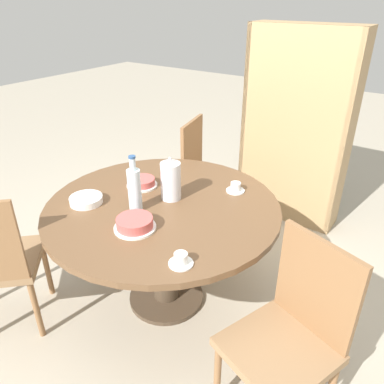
{
  "coord_description": "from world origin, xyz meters",
  "views": [
    {
      "loc": [
        1.21,
        -1.44,
        1.8
      ],
      "look_at": [
        0.0,
        0.3,
        0.67
      ],
      "focal_mm": 35.0,
      "sensor_mm": 36.0,
      "label": 1
    }
  ],
  "objects_px": {
    "chair_a": "(207,174)",
    "cup_a": "(181,260)",
    "bookshelf": "(294,133)",
    "cup_b": "(236,188)",
    "chair_c": "(290,334)",
    "cake_second": "(142,183)",
    "water_bottle": "(135,189)",
    "coffee_pot": "(171,180)",
    "cake_main": "(135,224)"
  },
  "relations": [
    {
      "from": "bookshelf",
      "to": "chair_a",
      "type": "bearing_deg",
      "value": 49.35
    },
    {
      "from": "chair_a",
      "to": "bookshelf",
      "type": "relative_size",
      "value": 0.58
    },
    {
      "from": "cup_a",
      "to": "chair_a",
      "type": "bearing_deg",
      "value": 117.99
    },
    {
      "from": "chair_c",
      "to": "cup_b",
      "type": "bearing_deg",
      "value": 154.84
    },
    {
      "from": "chair_c",
      "to": "cake_second",
      "type": "relative_size",
      "value": 4.8
    },
    {
      "from": "bookshelf",
      "to": "cake_second",
      "type": "bearing_deg",
      "value": 71.02
    },
    {
      "from": "coffee_pot",
      "to": "cup_a",
      "type": "distance_m",
      "value": 0.63
    },
    {
      "from": "chair_c",
      "to": "water_bottle",
      "type": "height_order",
      "value": "water_bottle"
    },
    {
      "from": "cake_main",
      "to": "cup_a",
      "type": "xyz_separation_m",
      "value": [
        0.37,
        -0.1,
        -0.01
      ]
    },
    {
      "from": "chair_a",
      "to": "cake_main",
      "type": "relative_size",
      "value": 4.23
    },
    {
      "from": "bookshelf",
      "to": "cup_a",
      "type": "height_order",
      "value": "bookshelf"
    },
    {
      "from": "bookshelf",
      "to": "cup_a",
      "type": "bearing_deg",
      "value": 95.87
    },
    {
      "from": "chair_c",
      "to": "water_bottle",
      "type": "xyz_separation_m",
      "value": [
        -0.99,
        0.13,
        0.36
      ]
    },
    {
      "from": "chair_c",
      "to": "cake_main",
      "type": "bearing_deg",
      "value": -158.8
    },
    {
      "from": "bookshelf",
      "to": "water_bottle",
      "type": "relative_size",
      "value": 4.92
    },
    {
      "from": "bookshelf",
      "to": "coffee_pot",
      "type": "xyz_separation_m",
      "value": [
        -0.22,
        -1.38,
        0.06
      ]
    },
    {
      "from": "bookshelf",
      "to": "cup_b",
      "type": "relative_size",
      "value": 14.09
    },
    {
      "from": "coffee_pot",
      "to": "cake_second",
      "type": "bearing_deg",
      "value": 175.79
    },
    {
      "from": "cup_b",
      "to": "chair_c",
      "type": "bearing_deg",
      "value": -45.2
    },
    {
      "from": "coffee_pot",
      "to": "cup_b",
      "type": "bearing_deg",
      "value": 47.24
    },
    {
      "from": "coffee_pot",
      "to": "cup_b",
      "type": "height_order",
      "value": "coffee_pot"
    },
    {
      "from": "bookshelf",
      "to": "water_bottle",
      "type": "xyz_separation_m",
      "value": [
        -0.3,
        -1.6,
        0.08
      ]
    },
    {
      "from": "cake_second",
      "to": "bookshelf",
      "type": "bearing_deg",
      "value": 71.02
    },
    {
      "from": "chair_a",
      "to": "cake_second",
      "type": "height_order",
      "value": "chair_a"
    },
    {
      "from": "coffee_pot",
      "to": "cake_main",
      "type": "distance_m",
      "value": 0.38
    },
    {
      "from": "cake_second",
      "to": "cup_b",
      "type": "relative_size",
      "value": 1.69
    },
    {
      "from": "coffee_pot",
      "to": "water_bottle",
      "type": "xyz_separation_m",
      "value": [
        -0.08,
        -0.22,
        0.01
      ]
    },
    {
      "from": "chair_a",
      "to": "water_bottle",
      "type": "xyz_separation_m",
      "value": [
        0.19,
        -1.03,
        0.36
      ]
    },
    {
      "from": "cup_b",
      "to": "coffee_pot",
      "type": "bearing_deg",
      "value": -132.76
    },
    {
      "from": "chair_c",
      "to": "cake_second",
      "type": "bearing_deg",
      "value": -177.58
    },
    {
      "from": "chair_a",
      "to": "cup_a",
      "type": "relative_size",
      "value": 8.11
    },
    {
      "from": "chair_a",
      "to": "water_bottle",
      "type": "bearing_deg",
      "value": 177.56
    },
    {
      "from": "bookshelf",
      "to": "coffee_pot",
      "type": "distance_m",
      "value": 1.4
    },
    {
      "from": "cake_second",
      "to": "chair_c",
      "type": "bearing_deg",
      "value": -17.62
    },
    {
      "from": "cake_second",
      "to": "cup_b",
      "type": "distance_m",
      "value": 0.59
    },
    {
      "from": "cup_a",
      "to": "cake_main",
      "type": "bearing_deg",
      "value": 165.16
    },
    {
      "from": "chair_a",
      "to": "cake_second",
      "type": "distance_m",
      "value": 0.83
    },
    {
      "from": "chair_c",
      "to": "cake_second",
      "type": "distance_m",
      "value": 1.24
    },
    {
      "from": "chair_c",
      "to": "bookshelf",
      "type": "relative_size",
      "value": 0.58
    },
    {
      "from": "bookshelf",
      "to": "cup_b",
      "type": "bearing_deg",
      "value": 92.61
    },
    {
      "from": "cake_second",
      "to": "water_bottle",
      "type": "bearing_deg",
      "value": -55.01
    },
    {
      "from": "water_bottle",
      "to": "cake_main",
      "type": "bearing_deg",
      "value": -49.29
    },
    {
      "from": "chair_a",
      "to": "cup_b",
      "type": "distance_m",
      "value": 0.79
    },
    {
      "from": "chair_a",
      "to": "chair_c",
      "type": "bearing_deg",
      "value": -147.35
    },
    {
      "from": "bookshelf",
      "to": "water_bottle",
      "type": "bearing_deg",
      "value": 79.38
    },
    {
      "from": "bookshelf",
      "to": "water_bottle",
      "type": "distance_m",
      "value": 1.63
    },
    {
      "from": "cake_main",
      "to": "cup_a",
      "type": "height_order",
      "value": "cake_main"
    },
    {
      "from": "chair_c",
      "to": "coffee_pot",
      "type": "bearing_deg",
      "value": 179.05
    },
    {
      "from": "chair_c",
      "to": "cup_b",
      "type": "relative_size",
      "value": 8.11
    },
    {
      "from": "chair_a",
      "to": "bookshelf",
      "type": "xyz_separation_m",
      "value": [
        0.49,
        0.57,
        0.29
      ]
    }
  ]
}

